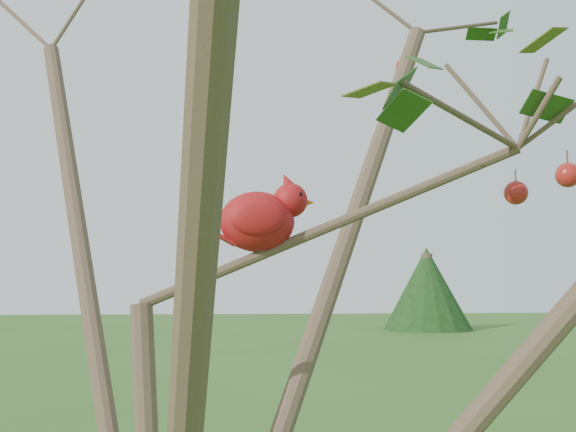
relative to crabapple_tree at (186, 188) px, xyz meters
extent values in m
sphere|color=#A61D17|center=(0.60, 0.07, 0.04)|extent=(0.04, 0.04, 0.04)
sphere|color=#A61D17|center=(0.48, 0.63, 0.38)|extent=(0.04, 0.04, 0.04)
sphere|color=#A61D17|center=(0.54, 0.12, 0.01)|extent=(0.04, 0.04, 0.04)
ellipsoid|color=#AA190E|center=(0.11, 0.11, -0.04)|extent=(0.13, 0.11, 0.10)
sphere|color=#AA190E|center=(0.16, 0.12, 0.00)|extent=(0.06, 0.06, 0.06)
cone|color=#AA190E|center=(0.16, 0.12, 0.02)|extent=(0.04, 0.03, 0.04)
cone|color=#D85914|center=(0.19, 0.12, -0.01)|extent=(0.03, 0.02, 0.02)
ellipsoid|color=black|center=(0.18, 0.12, -0.01)|extent=(0.02, 0.03, 0.03)
cube|color=#AA190E|center=(0.04, 0.10, -0.06)|extent=(0.08, 0.04, 0.04)
ellipsoid|color=#AA190E|center=(0.10, 0.15, -0.04)|extent=(0.09, 0.04, 0.06)
ellipsoid|color=#AA190E|center=(0.11, 0.07, -0.04)|extent=(0.09, 0.04, 0.06)
cylinder|color=#412E23|center=(7.79, 26.74, -0.64)|extent=(0.44, 0.44, 2.97)
cone|color=black|center=(7.79, 26.74, -0.52)|extent=(3.46, 3.46, 3.21)
camera|label=1|loc=(0.06, -1.04, -0.13)|focal=45.00mm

